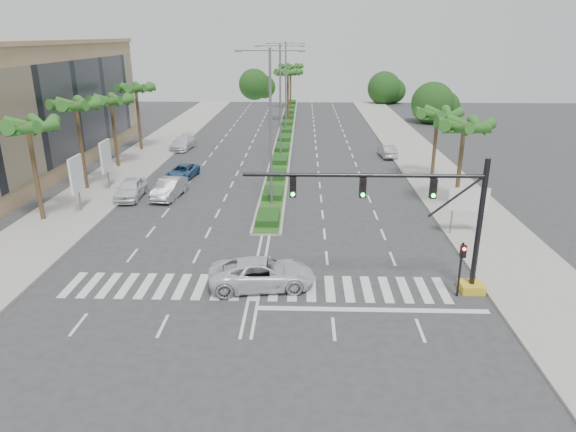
# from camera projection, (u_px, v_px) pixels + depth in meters

# --- Properties ---
(ground) EXTENTS (160.00, 160.00, 0.00)m
(ground) POSITION_uv_depth(u_px,v_px,m) (256.00, 288.00, 27.66)
(ground) COLOR #333335
(ground) RESTS_ON ground
(footpath_right) EXTENTS (6.00, 120.00, 0.15)m
(footpath_right) POSITION_uv_depth(u_px,v_px,m) (445.00, 186.00, 46.02)
(footpath_right) COLOR gray
(footpath_right) RESTS_ON ground
(footpath_left) EXTENTS (6.00, 120.00, 0.15)m
(footpath_left) POSITION_uv_depth(u_px,v_px,m) (110.00, 183.00, 46.92)
(footpath_left) COLOR gray
(footpath_left) RESTS_ON ground
(median) EXTENTS (2.20, 75.00, 0.20)m
(median) POSITION_uv_depth(u_px,v_px,m) (286.00, 133.00, 70.01)
(median) COLOR gray
(median) RESTS_ON ground
(median_grass) EXTENTS (1.80, 75.00, 0.04)m
(median_grass) POSITION_uv_depth(u_px,v_px,m) (286.00, 133.00, 69.97)
(median_grass) COLOR #244F1B
(median_grass) RESTS_ON median
(building) EXTENTS (12.00, 36.00, 12.00)m
(building) POSITION_uv_depth(u_px,v_px,m) (17.00, 108.00, 50.91)
(building) COLOR tan
(building) RESTS_ON ground
(signal_gantry) EXTENTS (12.60, 1.20, 7.20)m
(signal_gantry) POSITION_uv_depth(u_px,v_px,m) (435.00, 230.00, 26.23)
(signal_gantry) COLOR gold
(signal_gantry) RESTS_ON ground
(pedestrian_signal) EXTENTS (0.28, 0.36, 3.00)m
(pedestrian_signal) POSITION_uv_depth(u_px,v_px,m) (462.00, 261.00, 26.02)
(pedestrian_signal) COLOR black
(pedestrian_signal) RESTS_ON ground
(direction_sign) EXTENTS (2.70, 0.11, 3.40)m
(direction_sign) POSITION_uv_depth(u_px,v_px,m) (469.00, 201.00, 33.96)
(direction_sign) COLOR slate
(direction_sign) RESTS_ON ground
(billboard_near) EXTENTS (0.18, 2.10, 4.35)m
(billboard_near) POSITION_uv_depth(u_px,v_px,m) (76.00, 175.00, 38.40)
(billboard_near) COLOR slate
(billboard_near) RESTS_ON ground
(billboard_far) EXTENTS (0.18, 2.10, 4.35)m
(billboard_far) POSITION_uv_depth(u_px,v_px,m) (106.00, 157.00, 44.05)
(billboard_far) COLOR slate
(billboard_far) RESTS_ON ground
(palm_left_near) EXTENTS (4.57, 4.68, 7.55)m
(palm_left_near) POSITION_uv_depth(u_px,v_px,m) (28.00, 130.00, 35.33)
(palm_left_near) COLOR brown
(palm_left_near) RESTS_ON ground
(palm_left_mid) EXTENTS (4.57, 4.68, 7.95)m
(palm_left_mid) POSITION_uv_depth(u_px,v_px,m) (76.00, 108.00, 42.73)
(palm_left_mid) COLOR brown
(palm_left_mid) RESTS_ON ground
(palm_left_far) EXTENTS (4.57, 4.68, 7.35)m
(palm_left_far) POSITION_uv_depth(u_px,v_px,m) (111.00, 103.00, 50.46)
(palm_left_far) COLOR brown
(palm_left_far) RESTS_ON ground
(palm_left_end) EXTENTS (4.57, 4.68, 7.75)m
(palm_left_end) POSITION_uv_depth(u_px,v_px,m) (136.00, 91.00, 57.86)
(palm_left_end) COLOR brown
(palm_left_end) RESTS_ON ground
(palm_right_near) EXTENTS (4.57, 4.68, 7.05)m
(palm_right_near) POSITION_uv_depth(u_px,v_px,m) (464.00, 129.00, 38.34)
(palm_right_near) COLOR brown
(palm_right_near) RESTS_ON ground
(palm_right_far) EXTENTS (4.57, 4.68, 6.75)m
(palm_right_far) POSITION_uv_depth(u_px,v_px,m) (438.00, 117.00, 45.97)
(palm_right_far) COLOR brown
(palm_right_far) RESTS_ON ground
(palm_median_a) EXTENTS (4.57, 4.68, 8.05)m
(palm_median_a) POSITION_uv_depth(u_px,v_px,m) (288.00, 74.00, 77.06)
(palm_median_a) COLOR brown
(palm_median_a) RESTS_ON ground
(palm_median_b) EXTENTS (4.57, 4.68, 8.05)m
(palm_median_b) POSITION_uv_depth(u_px,v_px,m) (291.00, 68.00, 91.18)
(palm_median_b) COLOR brown
(palm_median_b) RESTS_ON ground
(streetlight_near) EXTENTS (5.10, 0.25, 12.00)m
(streetlight_near) POSITION_uv_depth(u_px,v_px,m) (271.00, 120.00, 38.56)
(streetlight_near) COLOR slate
(streetlight_near) RESTS_ON ground
(streetlight_mid) EXTENTS (5.10, 0.25, 12.00)m
(streetlight_mid) POSITION_uv_depth(u_px,v_px,m) (280.00, 96.00, 53.63)
(streetlight_mid) COLOR slate
(streetlight_mid) RESTS_ON ground
(streetlight_far) EXTENTS (5.10, 0.25, 12.00)m
(streetlight_far) POSITION_uv_depth(u_px,v_px,m) (286.00, 82.00, 68.70)
(streetlight_far) COLOR slate
(streetlight_far) RESTS_ON ground
(car_parked_a) EXTENTS (2.18, 4.91, 1.64)m
(car_parked_a) POSITION_uv_depth(u_px,v_px,m) (131.00, 189.00, 42.44)
(car_parked_a) COLOR silver
(car_parked_a) RESTS_ON ground
(car_parked_b) EXTENTS (2.27, 5.02, 1.60)m
(car_parked_b) POSITION_uv_depth(u_px,v_px,m) (169.00, 188.00, 42.65)
(car_parked_b) COLOR #ADADB2
(car_parked_b) RESTS_ON ground
(car_parked_c) EXTENTS (2.69, 4.86, 1.29)m
(car_parked_c) POSITION_uv_depth(u_px,v_px,m) (183.00, 172.00, 48.34)
(car_parked_c) COLOR #2A5182
(car_parked_c) RESTS_ON ground
(car_parked_d) EXTENTS (2.63, 5.37, 1.50)m
(car_parked_d) POSITION_uv_depth(u_px,v_px,m) (183.00, 143.00, 60.69)
(car_parked_d) COLOR silver
(car_parked_d) RESTS_ON ground
(car_crossing) EXTENTS (5.99, 3.35, 1.58)m
(car_crossing) POSITION_uv_depth(u_px,v_px,m) (262.00, 273.00, 27.50)
(car_crossing) COLOR silver
(car_crossing) RESTS_ON ground
(car_right) EXTENTS (1.73, 4.20, 1.35)m
(car_right) POSITION_uv_depth(u_px,v_px,m) (387.00, 151.00, 56.81)
(car_right) COLOR #AEAEB3
(car_right) RESTS_ON ground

